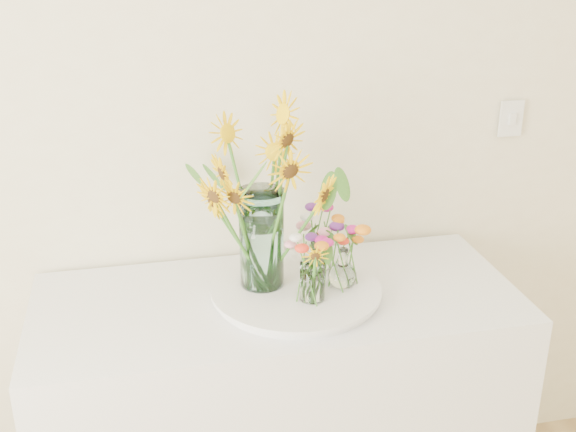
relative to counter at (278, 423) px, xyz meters
The scene contains 10 objects.
counter is the anchor object (origin of this frame).
tray 0.47m from the counter, 11.75° to the right, with size 0.47×0.47×0.03m, color white.
mason_jar 0.62m from the counter, 140.00° to the left, with size 0.13×0.13×0.29m, color #A1D4D6.
sunflower_bouquet 0.75m from the counter, 140.00° to the left, with size 0.68×0.68×0.55m, color #FBC405, non-canonical shape.
small_vase_a 0.55m from the counter, 47.49° to the right, with size 0.07×0.07×0.12m, color white.
wildflower_posy_a 0.59m from the counter, 47.49° to the right, with size 0.21×0.21×0.21m, color orange, non-canonical shape.
small_vase_b 0.57m from the counter, ahead, with size 0.08×0.08×0.12m, color white, non-canonical shape.
wildflower_posy_b 0.61m from the counter, ahead, with size 0.19×0.19×0.21m, color orange, non-canonical shape.
small_vase_c 0.56m from the counter, 32.28° to the left, with size 0.06×0.06×0.11m, color white.
wildflower_posy_c 0.60m from the counter, 32.28° to the left, with size 0.17×0.17×0.20m, color orange, non-canonical shape.
Camera 1 is at (-0.47, 0.13, 1.92)m, focal length 45.00 mm.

